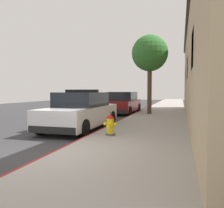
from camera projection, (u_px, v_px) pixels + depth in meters
ground_plane at (73, 115)px, 16.58m from camera, size 29.47×60.00×0.20m
sidewalk_pavement at (159, 115)px, 14.88m from camera, size 3.16×60.00×0.16m
curb_painted_edge at (134, 115)px, 15.34m from camera, size 0.08×60.00×0.16m
police_cruiser at (81, 111)px, 10.06m from camera, size 1.94×4.84×1.68m
parked_car_silver_ahead at (123, 103)px, 17.14m from camera, size 1.94×4.84×1.56m
fire_hydrant at (110, 125)px, 7.69m from camera, size 0.44×0.40×0.76m
street_tree at (150, 54)px, 14.98m from camera, size 2.31×2.31×5.03m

